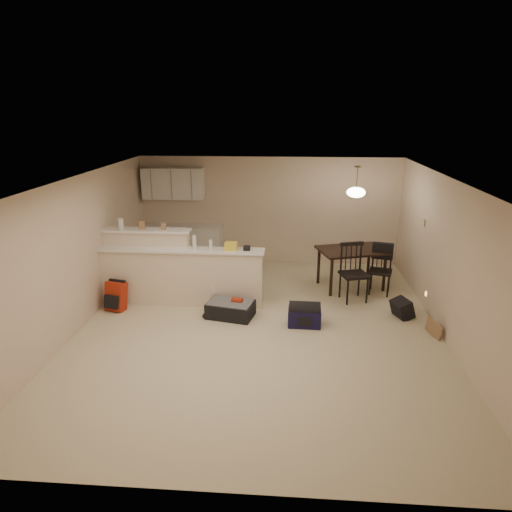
# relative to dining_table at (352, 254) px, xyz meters

# --- Properties ---
(room) EXTENTS (7.00, 7.02, 2.50)m
(room) POSITION_rel_dining_table_xyz_m (-1.76, -1.99, 0.53)
(room) COLOR beige
(room) RESTS_ON ground
(breakfast_bar) EXTENTS (3.08, 0.58, 1.39)m
(breakfast_bar) POSITION_rel_dining_table_xyz_m (-3.52, -1.01, -0.11)
(breakfast_bar) COLOR beige
(breakfast_bar) RESTS_ON ground
(upper_cabinets) EXTENTS (1.40, 0.34, 0.70)m
(upper_cabinets) POSITION_rel_dining_table_xyz_m (-3.96, 1.33, 1.18)
(upper_cabinets) COLOR white
(upper_cabinets) RESTS_ON room
(kitchen_counter) EXTENTS (1.80, 0.60, 0.90)m
(kitchen_counter) POSITION_rel_dining_table_xyz_m (-3.76, 1.20, -0.27)
(kitchen_counter) COLOR white
(kitchen_counter) RESTS_ON ground
(thermostat) EXTENTS (0.02, 0.12, 0.12)m
(thermostat) POSITION_rel_dining_table_xyz_m (1.23, -0.44, 0.78)
(thermostat) COLOR beige
(thermostat) RESTS_ON room
(jar) EXTENTS (0.10, 0.10, 0.20)m
(jar) POSITION_rel_dining_table_xyz_m (-4.42, -0.87, 0.77)
(jar) COLOR silver
(jar) RESTS_ON breakfast_bar
(cereal_box) EXTENTS (0.10, 0.07, 0.16)m
(cereal_box) POSITION_rel_dining_table_xyz_m (-4.02, -0.87, 0.75)
(cereal_box) COLOR #92704B
(cereal_box) RESTS_ON breakfast_bar
(small_box) EXTENTS (0.08, 0.06, 0.12)m
(small_box) POSITION_rel_dining_table_xyz_m (-3.61, -0.87, 0.73)
(small_box) COLOR #92704B
(small_box) RESTS_ON breakfast_bar
(bottle_a) EXTENTS (0.07, 0.07, 0.26)m
(bottle_a) POSITION_rel_dining_table_xyz_m (-3.00, -1.09, 0.50)
(bottle_a) COLOR silver
(bottle_a) RESTS_ON breakfast_bar
(bottle_b) EXTENTS (0.06, 0.06, 0.18)m
(bottle_b) POSITION_rel_dining_table_xyz_m (-2.70, -1.09, 0.46)
(bottle_b) COLOR silver
(bottle_b) RESTS_ON breakfast_bar
(bag_lump) EXTENTS (0.22, 0.18, 0.14)m
(bag_lump) POSITION_rel_dining_table_xyz_m (-2.33, -1.09, 0.44)
(bag_lump) COLOR #92704B
(bag_lump) RESTS_ON breakfast_bar
(pouch) EXTENTS (0.12, 0.10, 0.08)m
(pouch) POSITION_rel_dining_table_xyz_m (-2.04, -1.09, 0.41)
(pouch) COLOR #92704B
(pouch) RESTS_ON breakfast_bar
(dining_table) EXTENTS (1.51, 1.23, 0.82)m
(dining_table) POSITION_rel_dining_table_xyz_m (0.00, 0.00, 0.00)
(dining_table) COLOR black
(dining_table) RESTS_ON ground
(pendant_lamp) EXTENTS (0.36, 0.36, 0.62)m
(pendant_lamp) POSITION_rel_dining_table_xyz_m (-0.00, 0.00, 1.27)
(pendant_lamp) COLOR brown
(pendant_lamp) RESTS_ON room
(dining_chair_near) EXTENTS (0.60, 0.58, 1.12)m
(dining_chair_near) POSITION_rel_dining_table_xyz_m (-0.03, -0.69, -0.16)
(dining_chair_near) COLOR black
(dining_chair_near) RESTS_ON ground
(dining_chair_far) EXTENTS (0.52, 0.50, 0.98)m
(dining_chair_far) POSITION_rel_dining_table_xyz_m (0.54, -0.29, -0.23)
(dining_chair_far) COLOR black
(dining_chair_far) RESTS_ON ground
(suitcase) EXTENTS (0.89, 0.67, 0.27)m
(suitcase) POSITION_rel_dining_table_xyz_m (-2.29, -1.59, -0.59)
(suitcase) COLOR black
(suitcase) RESTS_ON ground
(red_backpack) EXTENTS (0.40, 0.30, 0.53)m
(red_backpack) POSITION_rel_dining_table_xyz_m (-4.42, -1.44, -0.46)
(red_backpack) COLOR #AB2813
(red_backpack) RESTS_ON ground
(navy_duffel) EXTENTS (0.56, 0.32, 0.30)m
(navy_duffel) POSITION_rel_dining_table_xyz_m (-0.99, -1.85, -0.57)
(navy_duffel) COLOR #141239
(navy_duffel) RESTS_ON ground
(black_daypack) EXTENTS (0.37, 0.43, 0.32)m
(black_daypack) POSITION_rel_dining_table_xyz_m (0.75, -1.38, -0.56)
(black_daypack) COLOR black
(black_daypack) RESTS_ON ground
(cardboard_sheet) EXTENTS (0.15, 0.35, 0.28)m
(cardboard_sheet) POSITION_rel_dining_table_xyz_m (1.09, -2.09, -0.58)
(cardboard_sheet) COLOR #92704B
(cardboard_sheet) RESTS_ON ground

